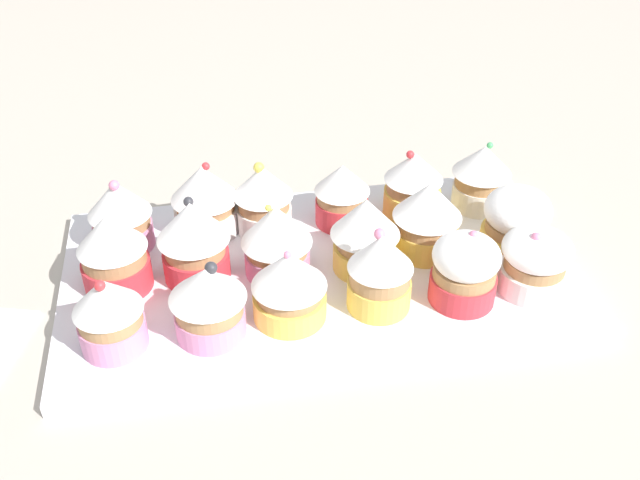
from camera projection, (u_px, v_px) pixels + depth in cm
name	position (u px, v px, depth cm)	size (l,w,h in cm)	color
ground_plane	(320.00, 289.00, 68.62)	(180.00, 180.00, 3.00)	#B2A899
baking_tray	(320.00, 271.00, 67.38)	(46.70, 25.70, 1.20)	silver
cupcake_0	(481.00, 175.00, 73.19)	(5.93, 5.93, 7.09)	white
cupcake_1	(413.00, 184.00, 72.07)	(5.84, 5.84, 7.17)	#EFC651
cupcake_2	(342.00, 193.00, 70.93)	(5.45, 5.45, 6.51)	#D1333D
cupcake_3	(263.00, 198.00, 69.65)	(5.74, 5.74, 7.47)	white
cupcake_4	(205.00, 198.00, 69.56)	(6.48, 6.48, 7.47)	white
cupcake_5	(120.00, 213.00, 67.59)	(5.90, 5.90, 7.35)	pink
cupcake_6	(516.00, 222.00, 67.06)	(6.20, 6.20, 6.70)	#EFC651
cupcake_7	(427.00, 216.00, 66.86)	(6.41, 6.41, 7.39)	#EFC651
cupcake_8	(365.00, 232.00, 64.64)	(6.26, 6.26, 7.42)	#EFC651
cupcake_9	(277.00, 240.00, 64.05)	(6.39, 6.39, 7.31)	pink
cupcake_10	(194.00, 239.00, 63.49)	(6.43, 6.43, 8.19)	#D1333D
cupcake_11	(113.00, 251.00, 62.57)	(6.04, 6.04, 7.54)	#D1333D
cupcake_12	(535.00, 261.00, 62.75)	(6.17, 6.17, 6.22)	white
cupcake_13	(465.00, 269.00, 61.46)	(5.79, 5.79, 6.76)	#D1333D
cupcake_14	(380.00, 271.00, 60.48)	(5.56, 5.56, 7.71)	#EFC651
cupcake_15	(289.00, 285.00, 59.60)	(6.31, 6.31, 6.83)	#EFC651
cupcake_16	(208.00, 300.00, 57.86)	(6.25, 6.25, 6.99)	pink
cupcake_17	(109.00, 313.00, 56.72)	(5.52, 5.52, 7.03)	pink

